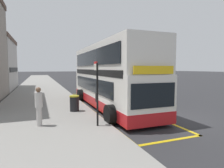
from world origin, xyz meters
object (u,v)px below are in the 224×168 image
at_px(bus_stop_sign, 97,89).
at_px(pedestrian_waiting_near_sign, 39,105).
at_px(double_decker_bus, 109,78).
at_px(parked_car_maroon_distant, 85,75).
at_px(litter_bin, 74,103).

xyz_separation_m(bus_stop_sign, pedestrian_waiting_near_sign, (-2.52, 0.88, -0.73)).
relative_size(double_decker_bus, parked_car_maroon_distant, 2.74).
bearing_deg(litter_bin, bus_stop_sign, -82.03).
bearing_deg(pedestrian_waiting_near_sign, parked_car_maroon_distant, 74.17).
distance_m(bus_stop_sign, parked_car_maroon_distant, 44.85).
bearing_deg(litter_bin, double_decker_bus, 22.22).
xyz_separation_m(parked_car_maroon_distant, litter_bin, (-10.11, -40.44, -0.17)).
xyz_separation_m(double_decker_bus, pedestrian_waiting_near_sign, (-4.71, -3.55, -0.94)).
height_order(double_decker_bus, bus_stop_sign, double_decker_bus).
height_order(bus_stop_sign, pedestrian_waiting_near_sign, bus_stop_sign).
bearing_deg(bus_stop_sign, double_decker_bus, 63.66).
relative_size(bus_stop_sign, litter_bin, 3.04).
relative_size(double_decker_bus, bus_stop_sign, 3.88).
relative_size(bus_stop_sign, pedestrian_waiting_near_sign, 1.65).
bearing_deg(parked_car_maroon_distant, litter_bin, 75.36).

